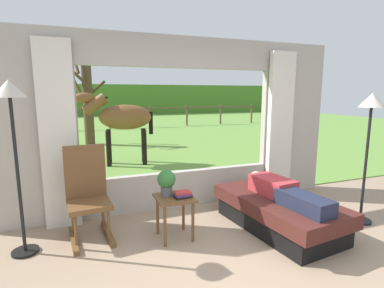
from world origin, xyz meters
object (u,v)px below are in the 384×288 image
at_px(reclining_person, 282,191).
at_px(rocking_chair, 88,193).
at_px(side_table, 175,204).
at_px(potted_plant, 166,181).
at_px(floor_lamp_right, 370,119).
at_px(horse, 122,118).
at_px(floor_lamp_left, 12,115).
at_px(recliner_sofa, 278,212).
at_px(book_stack, 183,194).
at_px(pasture_tree, 87,102).

distance_m(reclining_person, rocking_chair, 2.41).
distance_m(reclining_person, side_table, 1.37).
xyz_separation_m(potted_plant, floor_lamp_right, (2.60, -0.53, 0.70)).
xyz_separation_m(floor_lamp_right, horse, (-2.55, 4.49, -0.25)).
bearing_deg(floor_lamp_left, side_table, -8.57).
bearing_deg(recliner_sofa, potted_plant, 161.66).
bearing_deg(book_stack, horse, 91.72).
distance_m(recliner_sofa, side_table, 1.37).
xyz_separation_m(floor_lamp_left, floor_lamp_right, (4.17, -0.72, -0.11)).
bearing_deg(rocking_chair, side_table, -28.97).
xyz_separation_m(reclining_person, book_stack, (-1.25, 0.23, 0.03)).
bearing_deg(floor_lamp_left, rocking_chair, 13.97).
distance_m(reclining_person, floor_lamp_right, 1.49).
height_order(recliner_sofa, side_table, side_table).
bearing_deg(recliner_sofa, reclining_person, -96.52).
bearing_deg(potted_plant, pasture_tree, 94.89).
relative_size(floor_lamp_right, horse, 0.96).
distance_m(floor_lamp_right, horse, 5.17).
relative_size(rocking_chair, floor_lamp_left, 0.60).
bearing_deg(side_table, floor_lamp_left, 171.43).
xyz_separation_m(reclining_person, potted_plant, (-1.41, 0.35, 0.18)).
bearing_deg(pasture_tree, rocking_chair, -92.23).
xyz_separation_m(rocking_chair, pasture_tree, (0.27, 6.89, 0.89)).
distance_m(rocking_chair, side_table, 1.06).
relative_size(reclining_person, rocking_chair, 1.28).
relative_size(reclining_person, potted_plant, 4.49).
relative_size(reclining_person, horse, 0.79).
height_order(potted_plant, floor_lamp_right, floor_lamp_right).
xyz_separation_m(potted_plant, pasture_tree, (-0.62, 7.25, 0.73)).
distance_m(rocking_chair, pasture_tree, 6.95).
bearing_deg(floor_lamp_left, reclining_person, -10.15).
distance_m(reclining_person, potted_plant, 1.46).
distance_m(potted_plant, floor_lamp_right, 2.74).
xyz_separation_m(side_table, floor_lamp_left, (-1.65, 0.25, 1.09)).
distance_m(rocking_chair, floor_lamp_left, 1.20).
bearing_deg(recliner_sofa, rocking_chair, 157.58).
distance_m(recliner_sofa, horse, 4.57).
height_order(reclining_person, floor_lamp_right, floor_lamp_right).
distance_m(floor_lamp_left, horse, 4.12).
distance_m(reclining_person, horse, 4.56).
height_order(reclining_person, floor_lamp_left, floor_lamp_left).
height_order(potted_plant, floor_lamp_left, floor_lamp_left).
height_order(reclining_person, book_stack, reclining_person).
xyz_separation_m(reclining_person, horse, (-1.37, 4.30, 0.63)).
height_order(potted_plant, horse, horse).
bearing_deg(potted_plant, rocking_chair, 157.96).
height_order(rocking_chair, floor_lamp_right, floor_lamp_right).
bearing_deg(book_stack, recliner_sofa, -8.08).
distance_m(potted_plant, pasture_tree, 7.31).
xyz_separation_m(book_stack, floor_lamp_right, (2.43, -0.41, 0.85)).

